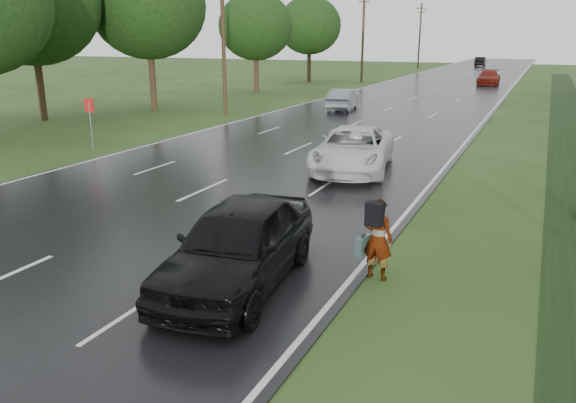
# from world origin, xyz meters

# --- Properties ---
(road) EXTENTS (14.00, 180.00, 0.04)m
(road) POSITION_xyz_m (0.00, 45.00, 0.02)
(road) COLOR black
(road) RESTS_ON ground
(edge_stripe_east) EXTENTS (0.12, 180.00, 0.01)m
(edge_stripe_east) POSITION_xyz_m (6.75, 45.00, 0.04)
(edge_stripe_east) COLOR silver
(edge_stripe_east) RESTS_ON road
(edge_stripe_west) EXTENTS (0.12, 180.00, 0.01)m
(edge_stripe_west) POSITION_xyz_m (-6.75, 45.00, 0.04)
(edge_stripe_west) COLOR silver
(edge_stripe_west) RESTS_ON road
(center_line) EXTENTS (0.12, 180.00, 0.01)m
(center_line) POSITION_xyz_m (0.00, 45.00, 0.04)
(center_line) COLOR silver
(center_line) RESTS_ON road
(drainage_ditch) EXTENTS (2.20, 120.00, 0.56)m
(drainage_ditch) POSITION_xyz_m (11.50, 18.71, 0.04)
(drainage_ditch) COLOR black
(drainage_ditch) RESTS_ON ground
(road_sign) EXTENTS (0.50, 0.06, 2.30)m
(road_sign) POSITION_xyz_m (-8.50, 12.00, 1.64)
(road_sign) COLOR slate
(road_sign) RESTS_ON ground
(utility_pole_mid) EXTENTS (1.60, 0.26, 10.00)m
(utility_pole_mid) POSITION_xyz_m (-9.20, 25.00, 5.20)
(utility_pole_mid) COLOR #392917
(utility_pole_mid) RESTS_ON ground
(utility_pole_far) EXTENTS (1.60, 0.26, 10.00)m
(utility_pole_far) POSITION_xyz_m (-9.20, 55.00, 5.20)
(utility_pole_far) COLOR #392917
(utility_pole_far) RESTS_ON ground
(utility_pole_distant) EXTENTS (1.60, 0.26, 10.00)m
(utility_pole_distant) POSITION_xyz_m (-9.20, 85.00, 5.20)
(utility_pole_distant) COLOR #392917
(utility_pole_distant) RESTS_ON ground
(tree_west_c) EXTENTS (7.80, 7.80, 10.43)m
(tree_west_c) POSITION_xyz_m (-15.00, 25.00, 6.92)
(tree_west_c) COLOR #392917
(tree_west_c) RESTS_ON ground
(tree_west_d) EXTENTS (6.60, 6.60, 8.80)m
(tree_west_d) POSITION_xyz_m (-14.20, 39.00, 5.82)
(tree_west_d) COLOR #392917
(tree_west_d) RESTS_ON ground
(tree_west_e) EXTENTS (8.00, 8.00, 10.44)m
(tree_west_e) POSITION_xyz_m (-18.00, 18.00, 6.83)
(tree_west_e) COLOR #392917
(tree_west_e) RESTS_ON ground
(tree_west_f) EXTENTS (7.00, 7.00, 9.29)m
(tree_west_f) POSITION_xyz_m (-14.80, 53.00, 6.14)
(tree_west_f) COLOR #392917
(tree_west_f) RESTS_ON ground
(pedestrian) EXTENTS (0.81, 0.77, 1.76)m
(pedestrian) POSITION_xyz_m (7.18, 3.54, 0.91)
(pedestrian) COLOR #A5998C
(pedestrian) RESTS_ON ground
(white_pickup) EXTENTS (3.62, 6.18, 1.61)m
(white_pickup) POSITION_xyz_m (3.61, 12.83, 0.85)
(white_pickup) COLOR silver
(white_pickup) RESTS_ON road
(dark_sedan) EXTENTS (2.64, 5.34, 1.75)m
(dark_sedan) POSITION_xyz_m (4.72, 2.00, 0.92)
(dark_sedan) COLOR black
(dark_sedan) RESTS_ON road
(silver_sedan) EXTENTS (2.08, 4.56, 1.45)m
(silver_sedan) POSITION_xyz_m (-2.78, 30.13, 0.76)
(silver_sedan) COLOR #989BA1
(silver_sedan) RESTS_ON road
(far_car_red) EXTENTS (2.29, 5.35, 1.54)m
(far_car_red) POSITION_xyz_m (4.27, 56.79, 0.81)
(far_car_red) COLOR maroon
(far_car_red) RESTS_ON road
(far_car_dark) EXTENTS (1.84, 4.81, 1.57)m
(far_car_dark) POSITION_xyz_m (-1.00, 97.11, 0.82)
(far_car_dark) COLOR black
(far_car_dark) RESTS_ON road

